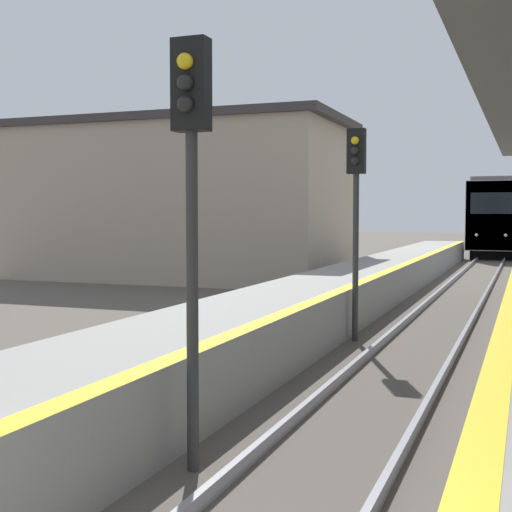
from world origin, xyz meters
name	(u,v)px	position (x,y,z in m)	size (l,w,h in m)	color
train	(498,217)	(0.00, 48.46, 2.38)	(2.76, 19.56, 4.68)	black
signal_near	(191,170)	(-1.19, 4.08, 3.00)	(0.36, 0.31, 4.28)	#2D2D2D
signal_mid	(356,193)	(-1.34, 11.88, 3.00)	(0.36, 0.31, 4.28)	#2D2D2D
station_building	(180,200)	(-11.23, 23.47, 3.14)	(13.38, 6.81, 6.24)	tan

